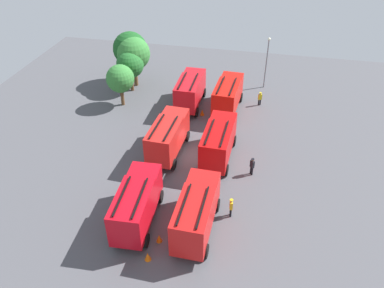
% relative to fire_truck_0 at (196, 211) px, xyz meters
% --- Properties ---
extents(ground_plane, '(56.69, 56.69, 0.00)m').
position_rel_fire_truck_0_xyz_m(ground_plane, '(9.60, 2.42, -2.15)').
color(ground_plane, '#4C4C51').
extents(fire_truck_0, '(7.23, 2.83, 3.88)m').
position_rel_fire_truck_0_xyz_m(fire_truck_0, '(0.00, 0.00, 0.00)').
color(fire_truck_0, red).
rests_on(fire_truck_0, ground).
extents(fire_truck_1, '(7.26, 2.90, 3.88)m').
position_rel_fire_truck_0_xyz_m(fire_truck_1, '(9.63, -0.17, 0.00)').
color(fire_truck_1, red).
rests_on(fire_truck_1, ground).
extents(fire_truck_2, '(7.31, 3.04, 3.88)m').
position_rel_fire_truck_0_xyz_m(fire_truck_2, '(19.11, 0.23, 0.00)').
color(fire_truck_2, red).
rests_on(fire_truck_2, ground).
extents(fire_truck_3, '(7.32, 3.08, 3.88)m').
position_rel_fire_truck_0_xyz_m(fire_truck_3, '(-0.08, 4.75, 0.00)').
color(fire_truck_3, red).
rests_on(fire_truck_3, ground).
extents(fire_truck_4, '(7.30, 3.01, 3.88)m').
position_rel_fire_truck_0_xyz_m(fire_truck_4, '(9.47, 4.81, 0.00)').
color(fire_truck_4, red).
rests_on(fire_truck_4, ground).
extents(fire_truck_5, '(7.22, 2.79, 3.88)m').
position_rel_fire_truck_0_xyz_m(fire_truck_5, '(19.31, 4.75, 0.00)').
color(fire_truck_5, red).
rests_on(fire_truck_5, ground).
extents(firefighter_0, '(0.41, 0.48, 1.70)m').
position_rel_fire_truck_0_xyz_m(firefighter_0, '(21.23, -3.44, -1.20)').
color(firefighter_0, black).
rests_on(firefighter_0, ground).
extents(firefighter_1, '(0.45, 0.31, 1.82)m').
position_rel_fire_truck_0_xyz_m(firefighter_1, '(2.19, -2.44, -1.12)').
color(firefighter_1, black).
rests_on(firefighter_1, ground).
extents(firefighter_2, '(0.47, 0.46, 1.83)m').
position_rel_fire_truck_0_xyz_m(firefighter_2, '(7.91, -3.65, -1.12)').
color(firefighter_2, black).
rests_on(firefighter_2, ground).
extents(tree_0, '(3.31, 3.31, 5.13)m').
position_rel_fire_truck_0_xyz_m(tree_0, '(17.84, 12.82, 1.30)').
color(tree_0, brown).
rests_on(tree_0, ground).
extents(tree_1, '(3.45, 3.45, 5.34)m').
position_rel_fire_truck_0_xyz_m(tree_1, '(21.65, 12.95, 1.44)').
color(tree_1, brown).
rests_on(tree_1, ground).
extents(tree_2, '(4.22, 4.22, 6.54)m').
position_rel_fire_truck_0_xyz_m(tree_2, '(23.15, 12.94, 2.25)').
color(tree_2, brown).
rests_on(tree_2, ground).
extents(tree_3, '(4.39, 4.39, 6.81)m').
position_rel_fire_truck_0_xyz_m(tree_3, '(24.09, 13.73, 2.43)').
color(tree_3, brown).
rests_on(tree_3, ground).
extents(traffic_cone_0, '(0.48, 0.48, 0.68)m').
position_rel_fire_truck_0_xyz_m(traffic_cone_0, '(-1.65, 2.57, -1.81)').
color(traffic_cone_0, '#F2600C').
rests_on(traffic_cone_0, ground).
extents(traffic_cone_1, '(0.49, 0.49, 0.71)m').
position_rel_fire_truck_0_xyz_m(traffic_cone_1, '(-3.47, 2.90, -1.80)').
color(traffic_cone_1, '#F2600C').
rests_on(traffic_cone_1, ground).
extents(traffic_cone_2, '(0.51, 0.51, 0.72)m').
position_rel_fire_truck_0_xyz_m(traffic_cone_2, '(17.49, 2.91, -1.79)').
color(traffic_cone_2, '#F2600C').
rests_on(traffic_cone_2, ground).
extents(lamppost, '(0.36, 0.36, 6.70)m').
position_rel_fire_truck_0_xyz_m(lamppost, '(26.18, -3.65, 1.76)').
color(lamppost, slate).
rests_on(lamppost, ground).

